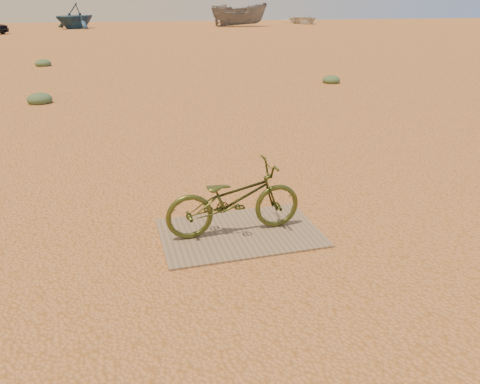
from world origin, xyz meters
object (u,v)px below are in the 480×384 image
object	(u,v)px
plywood_board	(240,233)
boat_mid_right	(239,15)
bicycle	(234,199)
boat_far_left	(75,16)
boat_far_right	(303,19)

from	to	relation	value
plywood_board	boat_mid_right	bearing A→B (deg)	74.32
bicycle	plywood_board	bearing A→B (deg)	-112.38
boat_far_left	plywood_board	bearing A→B (deg)	-39.80
boat_mid_right	plywood_board	bearing A→B (deg)	165.90
bicycle	boat_mid_right	size ratio (longest dim) A/B	0.25
plywood_board	boat_far_right	world-z (taller)	boat_far_right
plywood_board	boat_mid_right	xyz separation A→B (m)	(12.21, 43.50, 1.09)
plywood_board	boat_mid_right	size ratio (longest dim) A/B	0.29
plywood_board	boat_far_right	size ratio (longest dim) A/B	0.33
boat_far_left	boat_mid_right	distance (m)	15.61
plywood_board	bicycle	world-z (taller)	bicycle
boat_mid_right	boat_far_right	xyz separation A→B (m)	(8.73, 4.42, -0.58)
boat_mid_right	boat_far_right	size ratio (longest dim) A/B	1.12
boat_far_left	boat_far_right	xyz separation A→B (m)	(24.34, 4.23, -0.59)
plywood_board	bicycle	distance (m)	0.39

